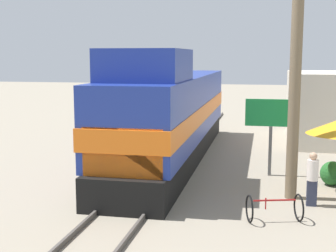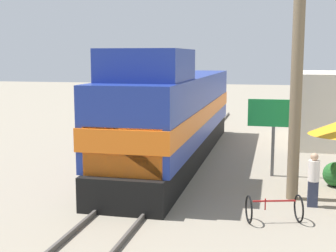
{
  "view_description": "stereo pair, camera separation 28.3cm",
  "coord_description": "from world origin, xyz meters",
  "views": [
    {
      "loc": [
        3.92,
        -17.15,
        4.51
      ],
      "look_at": [
        1.2,
        -3.99,
        2.51
      ],
      "focal_mm": 50.0,
      "sensor_mm": 36.0,
      "label": 1
    },
    {
      "loc": [
        4.2,
        -17.09,
        4.51
      ],
      "look_at": [
        1.2,
        -3.99,
        2.51
      ],
      "focal_mm": 50.0,
      "sensor_mm": 36.0,
      "label": 2
    }
  ],
  "objects": [
    {
      "name": "locomotive",
      "position": [
        0.0,
        2.45,
        2.01
      ],
      "size": [
        2.86,
        15.81,
        4.75
      ],
      "color": "black",
      "rests_on": "ground_plane"
    },
    {
      "name": "bicycle_spare",
      "position": [
        4.28,
        -4.46,
        0.39
      ],
      "size": [
        1.59,
        1.13,
        0.77
      ],
      "rotation": [
        0.0,
        0.0,
        -1.3
      ],
      "color": "black",
      "rests_on": "ground_plane"
    },
    {
      "name": "rail_near",
      "position": [
        -0.72,
        0.0,
        0.07
      ],
      "size": [
        0.08,
        39.21,
        0.15
      ],
      "primitive_type": "cube",
      "color": "#4C4742",
      "rests_on": "ground_plane"
    },
    {
      "name": "billboard_sign",
      "position": [
        4.19,
        0.7,
        2.2
      ],
      "size": [
        1.93,
        0.12,
        2.93
      ],
      "color": "#595959",
      "rests_on": "ground_plane"
    },
    {
      "name": "rail_far",
      "position": [
        0.72,
        0.0,
        0.07
      ],
      "size": [
        0.08,
        39.21,
        0.15
      ],
      "primitive_type": "cube",
      "color": "#4C4742",
      "rests_on": "ground_plane"
    },
    {
      "name": "ground_plane",
      "position": [
        0.0,
        0.0,
        0.0
      ],
      "size": [
        120.0,
        120.0,
        0.0
      ],
      "primitive_type": "plane",
      "color": "gray"
    },
    {
      "name": "person_bystander",
      "position": [
        5.42,
        -2.8,
        0.9
      ],
      "size": [
        0.34,
        0.34,
        1.66
      ],
      "color": "#2D3347",
      "rests_on": "ground_plane"
    },
    {
      "name": "shrub_cluster",
      "position": [
        6.36,
        -0.27,
        0.43
      ],
      "size": [
        0.86,
        0.86,
        0.86
      ],
      "primitive_type": "sphere",
      "color": "#236028",
      "rests_on": "ground_plane"
    },
    {
      "name": "utility_pole",
      "position": [
        4.84,
        -2.1,
        4.91
      ],
      "size": [
        1.8,
        0.37,
        9.68
      ],
      "color": "#726047",
      "rests_on": "ground_plane"
    }
  ]
}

